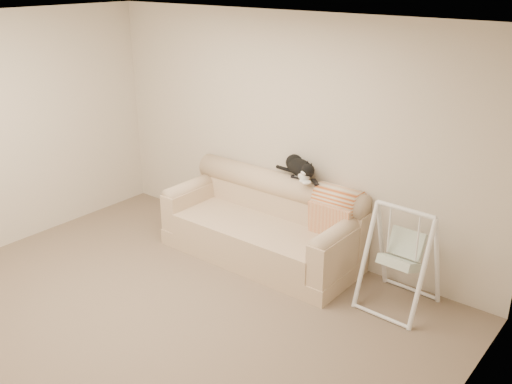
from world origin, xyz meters
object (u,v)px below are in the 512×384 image
Objects in this scene: baby_swing at (401,257)px; remote_a at (299,178)px; tuxedo_cat at (300,168)px; remote_b at (315,182)px; sofa at (264,226)px.

remote_a is at bearing 169.41° from baby_swing.
baby_swing is (1.34, -0.27, -0.51)m from tuxedo_cat.
remote_a is at bearing 177.91° from remote_b.
remote_b is at bearing 167.86° from baby_swing.
remote_a is 0.21m from remote_b.
remote_b is 0.15× the size of baby_swing.
baby_swing is at bearing -11.56° from tuxedo_cat.
sofa is 0.76m from tuxedo_cat.
sofa is at bearing -138.64° from remote_a.
sofa is at bearing -134.93° from tuxedo_cat.
remote_a is at bearing -71.21° from tuxedo_cat.
remote_b is (0.21, -0.01, -0.00)m from remote_a.
baby_swing reaches higher than sofa.
remote_a reaches higher than remote_b.
remote_a is 1.18× the size of remote_b.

